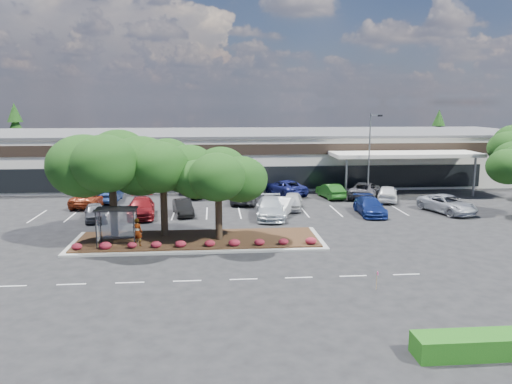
{
  "coord_description": "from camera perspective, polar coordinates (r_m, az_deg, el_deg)",
  "views": [
    {
      "loc": [
        -0.79,
        -31.13,
        9.97
      ],
      "look_at": [
        2.68,
        9.63,
        2.6
      ],
      "focal_mm": 35.0,
      "sensor_mm": 36.0,
      "label": 1
    }
  ],
  "objects": [
    {
      "name": "ground",
      "position": [
        32.7,
        -3.28,
        -7.56
      ],
      "size": [
        160.0,
        160.0,
        0.0
      ],
      "primitive_type": "plane",
      "color": "black",
      "rests_on": "ground"
    },
    {
      "name": "person_waiting",
      "position": [
        35.21,
        -13.4,
        -4.44
      ],
      "size": [
        0.83,
        0.7,
        1.94
      ],
      "primitive_type": "imported",
      "rotation": [
        0.0,
        0.0,
        2.76
      ],
      "color": "#594C47",
      "rests_on": "landscape_island"
    },
    {
      "name": "island_tree_east",
      "position": [
        35.43,
        -4.31,
        -0.32
      ],
      "size": [
        5.8,
        5.8,
        6.5
      ],
      "primitive_type": null,
      "color": "#183510",
      "rests_on": "landscape_island"
    },
    {
      "name": "car_13",
      "position": [
        51.63,
        -1.47,
        -0.0
      ],
      "size": [
        2.37,
        5.67,
        1.63
      ],
      "primitive_type": "imported",
      "rotation": [
        0.0,
        0.0,
        3.16
      ],
      "color": "#4D4C52",
      "rests_on": "ground"
    },
    {
      "name": "car_1",
      "position": [
        45.19,
        -12.96,
        -1.75
      ],
      "size": [
        2.81,
        5.77,
        1.62
      ],
      "primitive_type": "imported",
      "rotation": [
        0.0,
        0.0,
        0.1
      ],
      "color": "maroon",
      "rests_on": "ground"
    },
    {
      "name": "car_0",
      "position": [
        44.92,
        -17.95,
        -2.18
      ],
      "size": [
        2.63,
        4.47,
        1.43
      ],
      "primitive_type": "imported",
      "rotation": [
        0.0,
        0.0,
        0.24
      ],
      "color": "slate",
      "rests_on": "ground"
    },
    {
      "name": "car_9",
      "position": [
        51.0,
        -18.29,
        -0.68
      ],
      "size": [
        3.49,
        6.01,
        1.57
      ],
      "primitive_type": "imported",
      "rotation": [
        0.0,
        0.0,
        2.98
      ],
      "color": "#953619",
      "rests_on": "ground"
    },
    {
      "name": "conifer_north_east",
      "position": [
        82.98,
        20.05,
        5.82
      ],
      "size": [
        3.96,
        3.96,
        9.0
      ],
      "primitive_type": "cone",
      "color": "#183510",
      "rests_on": "ground"
    },
    {
      "name": "light_pole",
      "position": [
        52.4,
        12.88,
        3.31
      ],
      "size": [
        1.43,
        0.52,
        8.87
      ],
      "rotation": [
        0.0,
        0.0,
        0.1
      ],
      "color": "#9B9B96",
      "rests_on": "ground"
    },
    {
      "name": "lane_markings",
      "position": [
        42.74,
        -3.87,
        -3.29
      ],
      "size": [
        33.12,
        20.06,
        0.01
      ],
      "color": "silver",
      "rests_on": "ground"
    },
    {
      "name": "car_16",
      "position": [
        53.99,
        12.3,
        0.24
      ],
      "size": [
        5.04,
        6.66,
        1.68
      ],
      "primitive_type": "imported",
      "rotation": [
        0.0,
        0.0,
        2.71
      ],
      "color": "#535259",
      "rests_on": "ground"
    },
    {
      "name": "bus_shelter",
      "position": [
        35.57,
        -15.63,
        -2.61
      ],
      "size": [
        2.75,
        1.55,
        2.59
      ],
      "color": "black",
      "rests_on": "landscape_island"
    },
    {
      "name": "shrub_row",
      "position": [
        34.38,
        -6.73,
        -5.83
      ],
      "size": [
        17.0,
        0.8,
        0.5
      ],
      "primitive_type": null,
      "color": "#99253E",
      "rests_on": "landscape_island"
    },
    {
      "name": "car_17",
      "position": [
        52.55,
        14.78,
        -0.15
      ],
      "size": [
        3.43,
        5.23,
        1.66
      ],
      "primitive_type": "imported",
      "rotation": [
        0.0,
        0.0,
        2.81
      ],
      "color": "white",
      "rests_on": "ground"
    },
    {
      "name": "car_5",
      "position": [
        43.64,
        1.64,
        -1.85
      ],
      "size": [
        2.84,
        6.06,
        1.71
      ],
      "primitive_type": "imported",
      "rotation": [
        0.0,
        0.0,
        -0.08
      ],
      "color": "silver",
      "rests_on": "ground"
    },
    {
      "name": "car_4",
      "position": [
        45.03,
        2.98,
        -1.62
      ],
      "size": [
        3.22,
        4.81,
        1.5
      ],
      "primitive_type": "imported",
      "rotation": [
        0.0,
        0.0,
        -0.4
      ],
      "color": "silver",
      "rests_on": "ground"
    },
    {
      "name": "car_6",
      "position": [
        47.2,
        4.17,
        -1.05
      ],
      "size": [
        2.69,
        4.79,
        1.54
      ],
      "primitive_type": "imported",
      "rotation": [
        0.0,
        0.0,
        -0.2
      ],
      "color": "silver",
      "rests_on": "ground"
    },
    {
      "name": "conifer_north_west",
      "position": [
        82.63,
        -25.69,
        5.76
      ],
      "size": [
        4.4,
        4.4,
        10.0
      ],
      "primitive_type": "cone",
      "color": "#183510",
      "rests_on": "ground"
    },
    {
      "name": "landscape_island",
      "position": [
        36.5,
        -6.61,
        -5.5
      ],
      "size": [
        18.0,
        6.0,
        0.26
      ],
      "color": "#9B9B96",
      "rests_on": "ground"
    },
    {
      "name": "hedge_south_east",
      "position": [
        22.76,
        24.97,
        -15.53
      ],
      "size": [
        6.0,
        1.3,
        0.9
      ],
      "primitive_type": "cube",
      "color": "#104811",
      "rests_on": "ground"
    },
    {
      "name": "car_3",
      "position": [
        45.16,
        -8.34,
        -1.75
      ],
      "size": [
        2.25,
        4.42,
        1.39
      ],
      "primitive_type": "imported",
      "rotation": [
        0.0,
        0.0,
        0.19
      ],
      "color": "black",
      "rests_on": "ground"
    },
    {
      "name": "car_14",
      "position": [
        54.52,
        3.35,
        0.54
      ],
      "size": [
        4.75,
        6.5,
        1.64
      ],
      "primitive_type": "imported",
      "rotation": [
        0.0,
        0.0,
        3.53
      ],
      "color": "navy",
      "rests_on": "ground"
    },
    {
      "name": "car_11",
      "position": [
        53.75,
        -7.07,
        0.26
      ],
      "size": [
        2.72,
        5.4,
        1.5
      ],
      "primitive_type": "imported",
      "rotation": [
        0.0,
        0.0,
        3.26
      ],
      "color": "white",
      "rests_on": "ground"
    },
    {
      "name": "island_tree_mid",
      "position": [
        37.02,
        -10.55,
        0.63
      ],
      "size": [
        6.6,
        6.6,
        7.32
      ],
      "primitive_type": null,
      "color": "#183510",
      "rests_on": "landscape_island"
    },
    {
      "name": "car_8",
      "position": [
        48.84,
        21.01,
        -1.29
      ],
      "size": [
        4.33,
        6.33,
        1.61
      ],
      "primitive_type": "imported",
      "rotation": [
        0.0,
        0.0,
        0.32
      ],
      "color": "#B3B8C0",
      "rests_on": "ground"
    },
    {
      "name": "car_12",
      "position": [
        49.92,
        -0.9,
        -0.44
      ],
      "size": [
        4.09,
        5.84,
        1.48
      ],
      "primitive_type": "imported",
      "rotation": [
        0.0,
        0.0,
        2.8
      ],
      "color": "#53555B",
      "rests_on": "ground"
    },
    {
      "name": "car_15",
      "position": [
        53.16,
        8.51,
        0.13
      ],
      "size": [
        2.38,
        4.86,
        1.53
      ],
      "primitive_type": "imported",
      "rotation": [
        0.0,
        0.0,
        3.31
      ],
      "color": "#1A5316",
      "rests_on": "ground"
    },
    {
      "name": "island_tree_west",
      "position": [
        36.81,
        -16.1,
        0.8
      ],
      "size": [
        7.2,
        7.2,
        7.89
      ],
      "primitive_type": null,
      "color": "#183510",
      "rests_on": "landscape_island"
    },
    {
      "name": "survey_stake",
      "position": [
        28.01,
        13.66,
        -9.52
      ],
      "size": [
        0.07,
        0.14,
        1.01
      ],
      "color": "tan",
      "rests_on": "ground"
    },
    {
      "name": "retail_store",
      "position": [
        65.4,
        -4.1,
        4.2
      ],
      "size": [
        80.4,
        25.2,
        6.25
      ],
      "color": "beige",
      "rests_on": "ground"
    },
    {
      "name": "car_7",
      "position": [
        45.99,
        12.87,
        -1.59
      ],
      "size": [
        2.34,
        5.34,
        1.53
      ],
      "primitive_type": "imported",
      "rotation": [
        0.0,
        0.0,
        -0.04
      ],
      "color": "navy",
      "rests_on": "ground"
    },
    {
      "name": "car_10",
      "position": [
        52.74,
        -16.27,
        -0.18
      ],
      "size": [
        1.77,
        5.06,
        1.67
      ],
      "primitive_type": "imported",
      "rotation": [
        0.0,
        0.0,
        3.14
      ],
      "color": "navy",
      "rests_on": "ground"
    }
  ]
}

